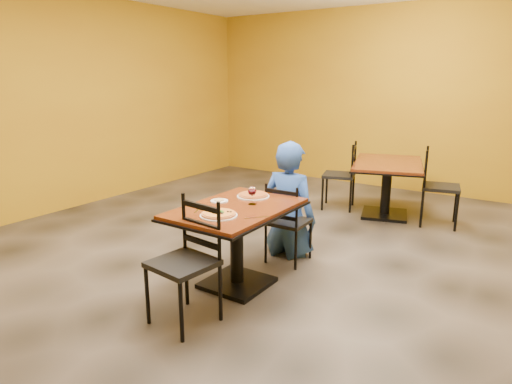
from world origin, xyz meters
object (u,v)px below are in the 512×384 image
Objects in this scene: wine_glass at (252,195)px; side_plate at (219,201)px; table_second at (387,176)px; pizza_far at (253,195)px; table_main at (236,227)px; chair_main_far at (289,222)px; plate_far at (253,196)px; chair_second_right at (441,188)px; chair_second_left at (339,175)px; diner at (290,198)px; chair_main_near at (183,264)px; plate_main at (219,215)px; pizza_main at (219,214)px.

side_plate is at bearing -163.47° from wine_glass.
table_second is 2.55m from pizza_far.
chair_main_far is at bearing 82.08° from table_main.
table_main is 0.41m from plate_far.
side_plate is (-0.33, -0.71, 0.34)m from chair_main_far.
plate_far is (-1.19, -2.49, 0.26)m from chair_second_right.
chair_second_left is 2.51m from plate_far.
pizza_far reaches higher than side_plate.
chair_second_right is at bearing -120.54° from diner.
chair_second_right reaches higher than chair_main_far.
chair_main_near is 3.11× the size of plate_far.
table_main is 3.97× the size of plate_main.
chair_main_far is 0.75m from wine_glass.
pizza_far is (-0.11, 0.66, 0.02)m from plate_main.
table_second is 5.32× the size of pizza_main.
table_main is at bearing -98.65° from table_second.
plate_far is at bearing -11.82° from chair_second_left.
chair_main_far is 0.29m from diner.
table_second is 9.44× the size of side_plate.
table_second is at bearing 78.74° from plate_far.
side_plate is (-0.66, -2.80, 0.19)m from table_second.
chair_second_right is 3.18× the size of plate_main.
plate_main is at bearing 148.74° from chair_second_right.
chair_second_left is 3.39× the size of pizza_main.
side_plate is (-0.27, 0.79, 0.27)m from chair_main_near.
diner is at bearing 91.93° from plate_main.
table_main is 0.31m from side_plate.
diner reaches higher than table_second.
chair_second_right is 2.77m from plate_far.
plate_main is (0.04, -1.25, 0.14)m from diner.
chair_main_near is 1.00× the size of chair_second_left.
chair_main_far is (0.07, 1.50, -0.06)m from chair_main_near.
table_main is 7.69× the size of side_plate.
chair_main_near is 0.95m from wine_glass.
table_second is at bearing 73.58° from chair_second_left.
table_second is 1.24× the size of diner.
plate_main and plate_far have the same top height.
wine_glass is at bearing 146.45° from chair_second_right.
pizza_far is 1.56× the size of wine_glass.
diner is at bearing -64.02° from chair_main_far.
plate_far is (-0.50, -2.49, 0.19)m from table_second.
plate_far reaches higher than table_second.
chair_second_right is (1.13, 2.85, -0.06)m from table_main.
chair_second_left is at bearing 180.00° from table_second.
table_main is 6.83× the size of wine_glass.
diner is at bearing 95.08° from wine_glass.
chair_second_right is (1.02, 2.09, 0.07)m from chair_main_far.
diner is (-0.43, -1.90, 0.05)m from table_second.
pizza_main reaches higher than plate_main.
chair_main_far is 0.56m from pizza_far.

